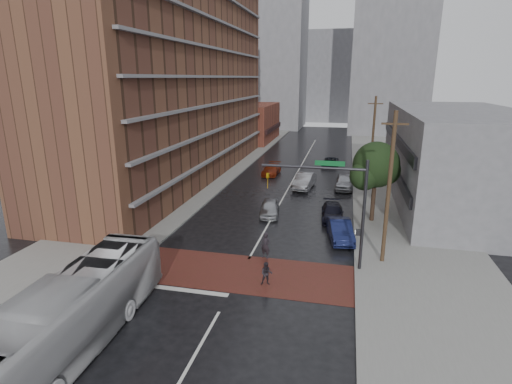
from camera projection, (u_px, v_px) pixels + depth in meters
The scene contains 24 objects.
ground at pixel (239, 277), 24.76m from camera, with size 160.00×160.00×0.00m, color black.
crosswalk at pixel (241, 273), 25.22m from camera, with size 14.00×5.00×0.02m, color maroon.
sidewalk_west at pixel (203, 174), 50.62m from camera, with size 9.00×90.00×0.15m, color gray.
sidewalk_east at pixel (393, 185), 45.71m from camera, with size 9.00×90.00×0.15m, color gray.
apartment_block at pixel (176, 59), 46.37m from camera, with size 10.00×44.00×28.00m, color brown.
storefront_west at pixel (252, 123), 76.96m from camera, with size 8.00×16.00×7.00m, color brown.
building_east at pixel (456, 157), 38.73m from camera, with size 11.00×26.00×9.00m, color gray.
distant_tower_west at pixel (267, 60), 96.42m from camera, with size 18.00×16.00×32.00m, color gray.
distant_tower_east at pixel (391, 48), 84.26m from camera, with size 16.00×14.00×36.00m, color gray.
distant_tower_center at pixel (328, 77), 110.46m from camera, with size 12.00×10.00×24.00m, color gray.
street_tree at pixel (376, 168), 32.91m from camera, with size 4.20×4.10×6.90m.
signal_mast at pixel (340, 198), 24.54m from camera, with size 6.50×0.30×7.20m.
utility_pole_near at pixel (389, 189), 25.21m from camera, with size 1.60×0.26×10.00m.
utility_pole_far at pixel (373, 141), 43.95m from camera, with size 1.60×0.26×10.00m.
transit_bus at pixel (73, 313), 17.89m from camera, with size 2.89×12.37×3.45m, color #B9B9BB.
pedestrian_a at pixel (266, 245), 27.08m from camera, with size 0.67×0.44×1.84m, color black.
pedestrian_b at pixel (267, 274), 23.59m from camera, with size 0.70×0.55×1.45m, color black.
car_travel_a at pixel (270, 208), 35.60m from camera, with size 1.65×4.10×1.40m, color #A6A9AE.
car_travel_b at pixel (304, 181), 44.35m from camera, with size 1.78×5.10×1.68m, color #9D9EA4.
car_travel_c at pixel (271, 169), 50.61m from camera, with size 1.87×4.61×1.34m, color maroon.
suv_travel at pixel (330, 162), 55.58m from camera, with size 1.96×4.25×1.18m, color black.
car_parked_near at pixel (340, 230), 30.22m from camera, with size 1.59×4.57×1.50m, color #131943.
car_parked_mid at pixel (333, 212), 34.52m from camera, with size 1.85×4.55×1.32m, color black.
car_parked_far at pixel (344, 182), 44.13m from camera, with size 1.90×4.72×1.61m, color #AAACB1.
Camera 1 is at (6.00, -21.55, 11.89)m, focal length 28.00 mm.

